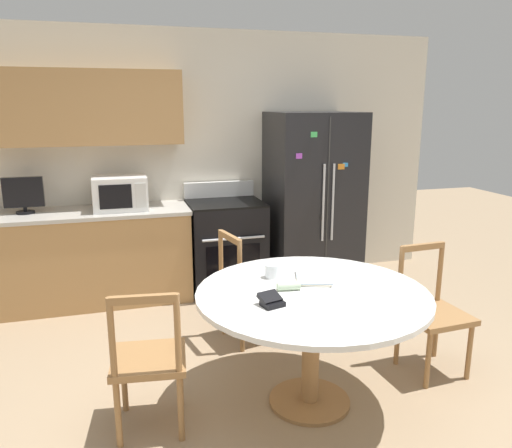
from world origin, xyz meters
The scene contains 15 objects.
ground_plane centered at (0.00, 0.00, 0.00)m, with size 14.00×14.00×0.00m, color #9E8466.
back_wall centered at (-0.31, 2.59, 1.44)m, with size 5.20×0.44×2.60m.
kitchen_counter centered at (-1.21, 2.29, 0.45)m, with size 2.01×0.64×0.90m.
refrigerator centered at (1.09, 2.21, 0.90)m, with size 0.88×0.77×1.79m.
oven_range centered at (0.17, 2.26, 0.47)m, with size 0.74×0.68×1.08m.
microwave centered at (-0.84, 2.28, 1.06)m, with size 0.49×0.40×0.31m.
countertop_tv centered at (-1.68, 2.33, 1.08)m, with size 0.34×0.16×0.33m.
dining_table centered at (0.23, 0.12, 0.65)m, with size 1.43×1.43×0.76m.
dining_chair_left centered at (-0.77, 0.14, 0.43)m, with size 0.47×0.47×0.90m.
dining_chair_right centered at (1.21, 0.27, 0.43)m, with size 0.44×0.44×0.90m.
dining_chair_far centered at (0.09, 1.10, 0.43)m, with size 0.50×0.50×0.90m.
candle_glass centered at (0.07, 0.43, 0.80)m, with size 0.09×0.09×0.09m.
folded_napkin centered at (0.09, 0.18, 0.79)m, with size 0.15×0.07×0.05m.
wallet centered at (-0.08, -0.01, 0.79)m, with size 0.15×0.15×0.07m.
mail_stack centered at (0.32, 0.32, 0.77)m, with size 0.33×0.37×0.02m.
Camera 1 is at (-0.90, -2.53, 1.88)m, focal length 35.00 mm.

